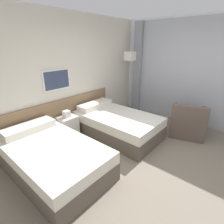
# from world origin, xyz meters

# --- Properties ---
(ground_plane) EXTENTS (16.00, 16.00, 0.00)m
(ground_plane) POSITION_xyz_m (0.00, 0.00, 0.00)
(ground_plane) COLOR slate
(wall_headboard) EXTENTS (10.00, 0.10, 2.70)m
(wall_headboard) POSITION_xyz_m (-0.02, 2.21, 1.29)
(wall_headboard) COLOR beige
(wall_headboard) RESTS_ON ground_plane
(wall_window) EXTENTS (0.21, 4.68, 2.70)m
(wall_window) POSITION_xyz_m (2.37, -0.05, 1.34)
(wall_window) COLOR white
(wall_window) RESTS_ON ground_plane
(bed_near_door) EXTENTS (1.15, 1.94, 0.65)m
(bed_near_door) POSITION_xyz_m (-1.21, 1.19, 0.27)
(bed_near_door) COLOR brown
(bed_near_door) RESTS_ON ground_plane
(bed_near_window) EXTENTS (1.15, 1.94, 0.65)m
(bed_near_window) POSITION_xyz_m (0.50, 1.19, 0.27)
(bed_near_window) COLOR brown
(bed_near_window) RESTS_ON ground_plane
(nightstand) EXTENTS (0.39, 0.36, 0.67)m
(nightstand) POSITION_xyz_m (-0.36, 1.92, 0.28)
(nightstand) COLOR beige
(nightstand) RESTS_ON ground_plane
(floor_lamp) EXTENTS (0.25, 0.25, 1.84)m
(floor_lamp) POSITION_xyz_m (1.78, 1.77, 1.56)
(floor_lamp) COLOR #9E9993
(floor_lamp) RESTS_ON ground_plane
(armchair) EXTENTS (1.02, 0.96, 0.81)m
(armchair) POSITION_xyz_m (1.62, -0.07, 0.28)
(armchair) COLOR brown
(armchair) RESTS_ON ground_plane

